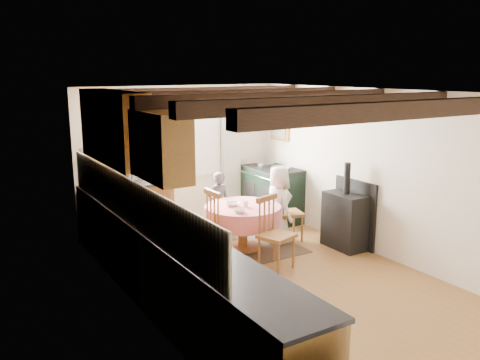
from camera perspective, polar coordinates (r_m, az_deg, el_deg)
floor at (r=6.71m, az=3.66°, el=-10.90°), size 3.60×5.50×0.00m
ceiling at (r=6.17m, az=3.97°, el=10.03°), size 3.60×5.50×0.00m
wall_back at (r=8.67m, az=-6.79°, el=2.68°), size 3.60×0.00×2.40m
wall_front at (r=4.49m, az=24.81°, el=-7.71°), size 3.60×0.00×2.40m
wall_left at (r=5.52m, az=-11.64°, el=-3.13°), size 0.00×5.50×2.40m
wall_right at (r=7.50m, az=15.08°, el=0.81°), size 0.00×5.50×2.40m
beam_a at (r=4.70m, az=18.42°, el=7.58°), size 3.60×0.16×0.16m
beam_b at (r=5.39m, az=10.21°, el=8.56°), size 3.60×0.16×0.16m
beam_c at (r=6.17m, az=3.95°, el=9.19°), size 3.60×0.16×0.16m
beam_d at (r=7.01m, az=-0.87°, el=9.60°), size 3.60×0.16×0.16m
beam_e at (r=7.88m, az=-4.66°, el=9.88°), size 3.60×0.16×0.16m
splash_left at (r=5.80m, az=-12.48°, el=-2.42°), size 0.02×4.50×0.55m
splash_back at (r=8.29m, az=-13.00°, el=2.00°), size 1.40×0.02×0.55m
base_cabinet_left at (r=5.86m, az=-8.52°, el=-9.91°), size 0.60×5.30×0.88m
base_cabinet_back at (r=8.19m, az=-12.44°, el=-3.57°), size 1.30×0.60×0.88m
worktop_left at (r=5.71m, az=-8.48°, el=-5.61°), size 0.64×5.30×0.04m
worktop_back at (r=8.06m, az=-12.54°, el=-0.46°), size 1.30×0.64×0.04m
wall_cabinet_glass at (r=6.55m, az=-14.19°, el=5.87°), size 0.34×1.80×0.90m
wall_cabinet_solid at (r=5.16m, az=-9.04°, el=3.85°), size 0.34×0.90×0.70m
window_frame at (r=8.64m, az=-6.21°, el=5.35°), size 1.34×0.03×1.54m
window_pane at (r=8.65m, az=-6.23°, el=5.35°), size 1.20×0.01×1.40m
curtain_left at (r=8.32m, az=-11.16°, el=1.42°), size 0.35×0.10×2.10m
curtain_right at (r=9.04m, az=-1.04°, el=2.52°), size 0.35×0.10×2.10m
curtain_rod at (r=8.52m, az=-6.06°, el=9.30°), size 2.00×0.03×0.03m
wall_picture at (r=9.12m, az=4.55°, el=6.38°), size 0.04×0.50×0.60m
wall_plate at (r=9.07m, az=-0.73°, el=6.38°), size 0.30×0.02×0.30m
rug at (r=7.64m, az=0.31°, el=-7.86°), size 1.65×1.29×0.01m
dining_table at (r=7.53m, az=0.31°, el=-5.46°), size 1.14×1.14×0.69m
chair_near at (r=6.82m, az=4.18°, el=-6.03°), size 0.54×0.56×1.00m
chair_left at (r=7.05m, az=-4.36°, el=-5.35°), size 0.46×0.44×1.01m
chair_right at (r=7.99m, az=5.62°, el=-3.51°), size 0.51×0.50×0.94m
aga_range at (r=8.98m, az=3.69°, el=-1.54°), size 0.69×1.07×0.98m
cast_iron_stove at (r=7.70m, az=11.92°, el=-2.88°), size 0.39×0.66×1.31m
child_far at (r=8.13m, az=-2.49°, el=-2.73°), size 0.39×0.26×1.06m
child_right at (r=7.83m, az=4.39°, el=-2.80°), size 0.47×0.64×1.21m
bowl_a at (r=7.42m, az=-0.84°, el=-2.75°), size 0.30×0.30×0.05m
bowl_b at (r=7.07m, az=-0.03°, el=-3.51°), size 0.24×0.24×0.05m
cup at (r=7.36m, az=0.63°, el=-2.75°), size 0.13×0.13×0.09m
canister_tall at (r=7.96m, az=-14.21°, el=0.23°), size 0.13×0.13×0.21m
canister_wide at (r=8.07m, az=-12.90°, el=0.43°), size 0.18×0.18×0.20m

